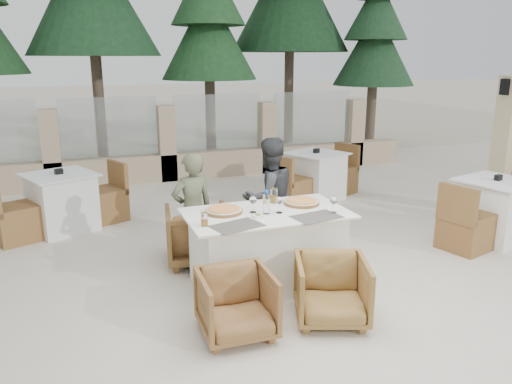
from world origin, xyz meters
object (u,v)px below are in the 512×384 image
object	(u,v)px
wine_glass_centre	(253,203)
diner_right	(269,197)
olive_dish	(258,216)
bg_table_b	(316,176)
dining_table	(266,249)
armchair_far_left	(197,235)
pizza_right	(302,202)
pizza_left	(224,210)
beer_glass_right	(274,196)
bg_table_c	(494,210)
wine_glass_near	(279,204)
beer_glass_left	(204,219)
armchair_near_right	(332,290)
bg_table_a	(62,202)
armchair_near_left	(236,304)
wine_glass_corner	(334,204)
diner_left	(193,211)
water_bottle	(266,202)
armchair_far_right	(264,229)

from	to	relation	value
wine_glass_centre	diner_right	bearing A→B (deg)	57.48
olive_dish	bg_table_b	bearing A→B (deg)	53.90
dining_table	armchair_far_left	size ratio (longest dim) A/B	2.29
pizza_right	armchair_far_left	distance (m)	1.27
pizza_left	diner_right	xyz separation A→B (m)	(0.73, 0.63, -0.10)
beer_glass_right	armchair_far_left	size ratio (longest dim) A/B	0.22
bg_table_c	wine_glass_near	bearing A→B (deg)	170.26
beer_glass_left	olive_dish	distance (m)	0.53
wine_glass_near	armchair_far_left	distance (m)	1.21
wine_glass_near	bg_table_b	size ratio (longest dim) A/B	0.11
armchair_near_right	pizza_right	bearing A→B (deg)	100.36
bg_table_a	pizza_left	bearing A→B (deg)	-79.82
armchair_near_left	pizza_right	bearing A→B (deg)	44.36
pizza_right	wine_glass_near	distance (m)	0.40
diner_right	bg_table_a	size ratio (longest dim) A/B	0.84
armchair_near_left	bg_table_a	world-z (taller)	bg_table_a
pizza_left	olive_dish	xyz separation A→B (m)	(0.25, -0.28, -0.00)
wine_glass_corner	diner_left	world-z (taller)	diner_left
diner_right	wine_glass_centre	bearing A→B (deg)	45.52
diner_left	bg_table_b	world-z (taller)	diner_left
armchair_far_left	bg_table_a	xyz separation A→B (m)	(-1.42, 1.67, 0.07)
bg_table_a	diner_left	bearing A→B (deg)	-75.59
water_bottle	bg_table_b	world-z (taller)	water_bottle
beer_glass_right	diner_left	distance (m)	0.91
olive_dish	armchair_near_right	world-z (taller)	olive_dish
dining_table	pizza_left	bearing A→B (deg)	162.28
dining_table	bg_table_a	xyz separation A→B (m)	(-1.93, 2.49, 0.00)
armchair_far_left	armchair_near_right	xyz separation A→B (m)	(0.77, -1.70, -0.03)
armchair_far_left	bg_table_b	distance (m)	3.03
wine_glass_near	bg_table_b	bearing A→B (deg)	56.58
armchair_near_left	bg_table_b	world-z (taller)	bg_table_b
wine_glass_corner	bg_table_b	xyz separation A→B (m)	(1.30, 2.91, -0.48)
wine_glass_centre	wine_glass_near	size ratio (longest dim) A/B	1.00
armchair_near_right	bg_table_b	size ratio (longest dim) A/B	0.38
armchair_far_right	bg_table_b	distance (m)	2.44
armchair_near_left	armchair_near_right	size ratio (longest dim) A/B	0.97
bg_table_a	bg_table_c	bearing A→B (deg)	-46.69
pizza_left	water_bottle	bearing A→B (deg)	-23.80
diner_left	bg_table_b	distance (m)	3.17
beer_glass_left	diner_right	size ratio (longest dim) A/B	0.09
beer_glass_left	diner_left	size ratio (longest dim) A/B	0.10
pizza_left	beer_glass_right	world-z (taller)	beer_glass_right
water_bottle	armchair_far_right	xyz separation A→B (m)	(0.32, 0.88, -0.60)
dining_table	bg_table_a	world-z (taller)	same
dining_table	wine_glass_centre	bearing A→B (deg)	162.94
armchair_near_left	wine_glass_centre	bearing A→B (deg)	63.68
beer_glass_right	armchair_near_right	world-z (taller)	beer_glass_right
pizza_left	armchair_near_left	size ratio (longest dim) A/B	0.60
beer_glass_right	bg_table_b	size ratio (longest dim) A/B	0.09
beer_glass_left	diner_right	world-z (taller)	diner_right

